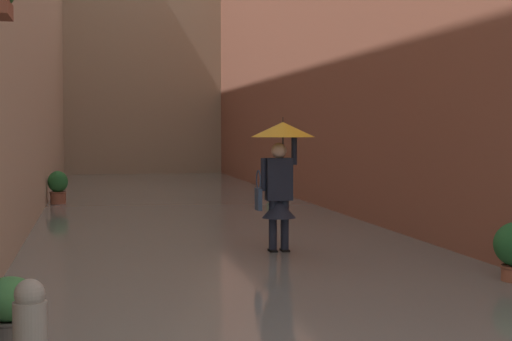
{
  "coord_description": "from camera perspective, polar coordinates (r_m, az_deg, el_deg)",
  "views": [
    {
      "loc": [
        2.06,
        2.33,
        1.87
      ],
      "look_at": [
        -0.25,
        -8.6,
        1.28
      ],
      "focal_mm": 54.63,
      "sensor_mm": 36.0,
      "label": 1
    }
  ],
  "objects": [
    {
      "name": "potted_plant_mid_right",
      "position": [
        6.68,
        -17.59,
        -9.86
      ],
      "size": [
        0.46,
        0.46,
        0.68
      ],
      "color": "#66605B",
      "rests_on": "ground_plane"
    },
    {
      "name": "building_facade_far",
      "position": [
        32.75,
        -8.36,
        10.63
      ],
      "size": [
        9.87,
        1.8,
        12.42
      ],
      "primitive_type": "cube",
      "color": "gray",
      "rests_on": "ground_plane"
    },
    {
      "name": "mooring_bollard",
      "position": [
        5.82,
        -16.2,
        -11.62
      ],
      "size": [
        0.24,
        0.24,
        0.82
      ],
      "color": "gray",
      "rests_on": "ground_plane"
    },
    {
      "name": "potted_plant_near_left",
      "position": [
        21.5,
        1.38,
        -1.05
      ],
      "size": [
        0.51,
        0.51,
        0.63
      ],
      "color": "#66605B",
      "rests_on": "ground_plane"
    },
    {
      "name": "flood_water",
      "position": [
        17.14,
        -4.96,
        -3.11
      ],
      "size": [
        7.07,
        35.16,
        0.07
      ],
      "primitive_type": "cube",
      "color": "slate",
      "rests_on": "ground_plane"
    },
    {
      "name": "ground_plane",
      "position": [
        17.14,
        -4.96,
        -3.23
      ],
      "size": [
        72.91,
        72.91,
        0.0
      ],
      "primitive_type": "plane",
      "color": "slate"
    },
    {
      "name": "potted_plant_near_right",
      "position": [
        19.34,
        -14.3,
        -1.18
      ],
      "size": [
        0.48,
        0.48,
        0.86
      ],
      "color": "brown",
      "rests_on": "ground_plane"
    },
    {
      "name": "person_wading",
      "position": [
        11.41,
        1.81,
        0.68
      ],
      "size": [
        0.94,
        0.94,
        2.05
      ],
      "color": "black",
      "rests_on": "ground_plane"
    }
  ]
}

